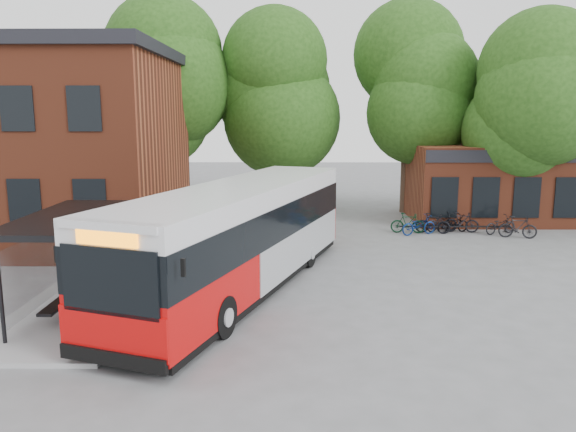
{
  "coord_description": "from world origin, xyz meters",
  "views": [
    {
      "loc": [
        1.64,
        -16.17,
        5.62
      ],
      "look_at": [
        1.43,
        3.65,
        2.0
      ],
      "focal_mm": 35.0,
      "sensor_mm": 36.0,
      "label": 1
    }
  ],
  "objects_px": {
    "bus_shelter": "(75,265)",
    "bicycle_0": "(419,225)",
    "bicycle_4": "(453,223)",
    "bicycle_1": "(408,223)",
    "bicycle_3": "(433,223)",
    "bicycle_7": "(518,227)",
    "bicycle_5": "(461,222)",
    "city_bus": "(241,238)",
    "bicycle_2": "(442,222)",
    "bicycle_6": "(500,225)"
  },
  "relations": [
    {
      "from": "bicycle_6",
      "to": "bus_shelter",
      "type": "bearing_deg",
      "value": 100.99
    },
    {
      "from": "city_bus",
      "to": "bicycle_0",
      "type": "xyz_separation_m",
      "value": [
        7.59,
        8.37,
        -1.23
      ]
    },
    {
      "from": "bicycle_6",
      "to": "bicycle_7",
      "type": "relative_size",
      "value": 1.01
    },
    {
      "from": "bicycle_7",
      "to": "bicycle_5",
      "type": "bearing_deg",
      "value": 75.23
    },
    {
      "from": "bicycle_5",
      "to": "bicycle_6",
      "type": "xyz_separation_m",
      "value": [
        1.74,
        -0.36,
        -0.05
      ]
    },
    {
      "from": "bus_shelter",
      "to": "bicycle_3",
      "type": "bearing_deg",
      "value": 40.94
    },
    {
      "from": "bus_shelter",
      "to": "bicycle_5",
      "type": "bearing_deg",
      "value": 38.61
    },
    {
      "from": "city_bus",
      "to": "bicycle_6",
      "type": "relative_size",
      "value": 7.88
    },
    {
      "from": "bicycle_2",
      "to": "bicycle_6",
      "type": "xyz_separation_m",
      "value": [
        2.61,
        -0.59,
        -0.01
      ]
    },
    {
      "from": "city_bus",
      "to": "bicycle_6",
      "type": "xyz_separation_m",
      "value": [
        11.49,
        8.6,
        -1.26
      ]
    },
    {
      "from": "city_bus",
      "to": "bicycle_2",
      "type": "distance_m",
      "value": 12.84
    },
    {
      "from": "city_bus",
      "to": "bicycle_2",
      "type": "relative_size",
      "value": 7.8
    },
    {
      "from": "bicycle_1",
      "to": "bicycle_4",
      "type": "xyz_separation_m",
      "value": [
        2.18,
        0.14,
        -0.04
      ]
    },
    {
      "from": "bicycle_1",
      "to": "bicycle_3",
      "type": "relative_size",
      "value": 1.0
    },
    {
      "from": "bus_shelter",
      "to": "bicycle_3",
      "type": "relative_size",
      "value": 4.3
    },
    {
      "from": "bicycle_1",
      "to": "bicycle_3",
      "type": "height_order",
      "value": "bicycle_3"
    },
    {
      "from": "bicycle_3",
      "to": "bicycle_7",
      "type": "relative_size",
      "value": 0.97
    },
    {
      "from": "bicycle_6",
      "to": "bicycle_3",
      "type": "bearing_deg",
      "value": 64.66
    },
    {
      "from": "bicycle_4",
      "to": "bicycle_5",
      "type": "xyz_separation_m",
      "value": [
        0.42,
        0.06,
        0.05
      ]
    },
    {
      "from": "bicycle_0",
      "to": "bicycle_6",
      "type": "distance_m",
      "value": 3.91
    },
    {
      "from": "bicycle_6",
      "to": "bicycle_0",
      "type": "bearing_deg",
      "value": 69.79
    },
    {
      "from": "bicycle_6",
      "to": "bicycle_5",
      "type": "bearing_deg",
      "value": 54.72
    },
    {
      "from": "bus_shelter",
      "to": "bicycle_4",
      "type": "distance_m",
      "value": 17.82
    },
    {
      "from": "city_bus",
      "to": "bicycle_1",
      "type": "bearing_deg",
      "value": 69.97
    },
    {
      "from": "bicycle_0",
      "to": "bicycle_2",
      "type": "xyz_separation_m",
      "value": [
        1.29,
        0.82,
        -0.02
      ]
    },
    {
      "from": "bus_shelter",
      "to": "bicycle_2",
      "type": "relative_size",
      "value": 4.07
    },
    {
      "from": "city_bus",
      "to": "bicycle_0",
      "type": "height_order",
      "value": "city_bus"
    },
    {
      "from": "bus_shelter",
      "to": "city_bus",
      "type": "relative_size",
      "value": 0.52
    },
    {
      "from": "bicycle_1",
      "to": "bicycle_6",
      "type": "xyz_separation_m",
      "value": [
        4.34,
        -0.15,
        -0.04
      ]
    },
    {
      "from": "bicycle_0",
      "to": "bicycle_3",
      "type": "bearing_deg",
      "value": -87.53
    },
    {
      "from": "bicycle_1",
      "to": "bicycle_5",
      "type": "relative_size",
      "value": 0.99
    },
    {
      "from": "bicycle_0",
      "to": "bicycle_7",
      "type": "height_order",
      "value": "bicycle_7"
    },
    {
      "from": "bicycle_4",
      "to": "bicycle_6",
      "type": "xyz_separation_m",
      "value": [
        2.15,
        -0.3,
        0.0
      ]
    },
    {
      "from": "bus_shelter",
      "to": "bicycle_0",
      "type": "bearing_deg",
      "value": 41.78
    },
    {
      "from": "bicycle_4",
      "to": "bicycle_5",
      "type": "relative_size",
      "value": 1.03
    },
    {
      "from": "bus_shelter",
      "to": "bicycle_0",
      "type": "relative_size",
      "value": 3.91
    },
    {
      "from": "bicycle_3",
      "to": "bicycle_7",
      "type": "xyz_separation_m",
      "value": [
        3.65,
        -0.99,
        0.02
      ]
    },
    {
      "from": "bicycle_5",
      "to": "bicycle_7",
      "type": "bearing_deg",
      "value": -110.04
    },
    {
      "from": "bicycle_1",
      "to": "bicycle_5",
      "type": "xyz_separation_m",
      "value": [
        2.6,
        0.2,
        0.0
      ]
    },
    {
      "from": "bicycle_2",
      "to": "bicycle_5",
      "type": "relative_size",
      "value": 1.05
    },
    {
      "from": "bicycle_0",
      "to": "bicycle_4",
      "type": "relative_size",
      "value": 1.06
    },
    {
      "from": "bicycle_0",
      "to": "bicycle_4",
      "type": "xyz_separation_m",
      "value": [
        1.75,
        0.53,
        -0.03
      ]
    },
    {
      "from": "bicycle_2",
      "to": "bicycle_7",
      "type": "height_order",
      "value": "bicycle_7"
    },
    {
      "from": "bicycle_3",
      "to": "bicycle_6",
      "type": "height_order",
      "value": "bicycle_3"
    },
    {
      "from": "bicycle_1",
      "to": "bicycle_7",
      "type": "xyz_separation_m",
      "value": [
        4.82,
        -1.05,
        0.02
      ]
    },
    {
      "from": "bicycle_7",
      "to": "city_bus",
      "type": "bearing_deg",
      "value": 137.51
    },
    {
      "from": "city_bus",
      "to": "bicycle_6",
      "type": "distance_m",
      "value": 14.41
    },
    {
      "from": "bicycle_2",
      "to": "bicycle_5",
      "type": "distance_m",
      "value": 0.91
    },
    {
      "from": "bicycle_1",
      "to": "bicycle_7",
      "type": "height_order",
      "value": "bicycle_7"
    },
    {
      "from": "bicycle_3",
      "to": "bicycle_5",
      "type": "distance_m",
      "value": 1.45
    }
  ]
}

